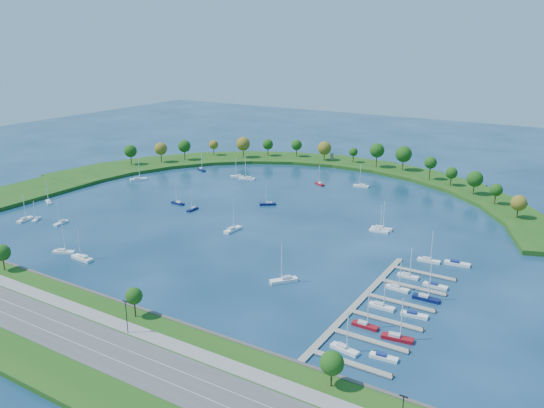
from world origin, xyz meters
The scene contains 37 objects.
ground centered at (0.00, 0.00, 0.00)m, with size 700.00×700.00×0.00m, color #072942.
south_shoreline centered at (0.03, -122.88, 1.00)m, with size 420.00×43.10×11.60m.
breakwater centered at (-46.33, 48.72, 0.99)m, with size 286.74×247.64×2.00m.
breakwater_trees centered at (-14.61, 88.98, 11.00)m, with size 238.84×87.48×15.50m.
harbor_tower centered at (-15.33, 116.09, 4.41)m, with size 2.60×2.60×4.72m.
dock_system centered at (85.30, -61.00, 0.35)m, with size 24.28×82.00×1.60m.
moored_boat_0 centered at (-68.22, -60.56, 0.88)m, with size 3.09×7.81×11.16m.
moored_boat_1 centered at (-38.22, -82.99, 0.93)m, with size 8.86×5.80×12.70m.
moored_boat_2 centered at (-26.63, -83.61, 0.99)m, with size 10.04×3.29×14.57m.
moored_boat_3 centered at (-94.09, 14.67, 0.99)m, with size 8.04×9.64×14.54m.
moored_boat_4 centered at (4.35, -27.23, 0.98)m, with size 3.42×9.87×14.26m.
moored_boat_5 centered at (59.90, 8.16, 0.95)m, with size 9.49×3.90×13.53m.
moored_boat_6 centered at (2.53, 61.98, 0.89)m, with size 7.80×6.12×11.56m.
moored_boat_7 centered at (-100.86, -42.47, 0.88)m, with size 7.49×5.33×10.87m.
moored_boat_8 centered at (-2.59, 13.35, 0.91)m, with size 8.12×6.77×12.25m.
moored_boat_9 centered at (-82.32, -63.28, 0.85)m, with size 4.96×6.53×9.60m.
moored_boat_10 centered at (-77.29, 53.67, 0.90)m, with size 8.14×5.72×11.78m.
moored_boat_11 centered at (59.92, 5.05, 0.92)m, with size 8.63×3.43×12.34m.
moored_boat_12 centered at (-42.76, -9.28, 0.89)m, with size 7.82×2.82×11.26m.
moored_boat_13 centered at (-29.85, -13.26, 0.86)m, with size 1.99×7.03×10.33m.
moored_boat_14 centered at (49.67, -60.18, 0.99)m, with size 8.52×9.26×14.48m.
moored_boat_15 centered at (24.84, 70.01, 0.93)m, with size 9.03×3.73×12.87m.
moored_boat_16 centered at (-86.42, -66.40, 0.92)m, with size 4.28×8.78×12.43m.
moored_boat_17 centered at (-39.73, 49.75, 0.98)m, with size 10.07×5.88×14.29m.
moored_boat_18 centered at (-47.90, 51.26, 0.91)m, with size 8.37×5.44×11.99m.
docked_boat_0 centered at (85.52, -88.99, 0.91)m, with size 8.61×3.74×12.25m.
docked_boat_1 centered at (95.99, -87.05, 0.57)m, with size 7.78×2.77×1.56m.
docked_boat_2 centered at (85.52, -74.15, 0.90)m, with size 8.09×2.42×11.83m.
docked_boat_3 centered at (96.00, -75.95, 0.95)m, with size 9.30×3.71×13.29m.
docked_boat_4 centered at (85.52, -60.46, 0.92)m, with size 8.39×2.38×12.32m.
docked_boat_5 centered at (95.98, -60.33, 0.61)m, with size 8.41×3.21×1.67m.
docked_boat_6 centered at (85.52, -45.40, 0.90)m, with size 8.22×2.72×11.92m.
docked_boat_7 centered at (96.01, -47.63, 0.94)m, with size 8.83×2.51×12.97m.
docked_boat_8 centered at (85.53, -33.88, 0.88)m, with size 7.60×2.14×11.17m.
docked_boat_9 centered at (95.98, -36.71, 0.62)m, with size 8.33×2.44×1.69m.
docked_boat_10 centered at (87.91, -16.20, 0.92)m, with size 8.61×3.00×12.43m.
docked_boat_11 centered at (97.86, -13.67, 0.70)m, with size 9.57×3.58×1.91m.
Camera 1 is at (136.01, -209.98, 82.88)m, focal length 35.78 mm.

